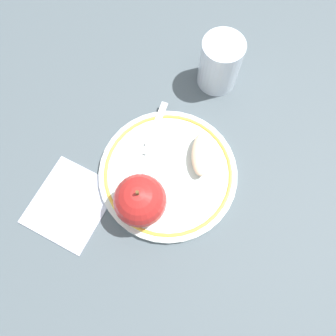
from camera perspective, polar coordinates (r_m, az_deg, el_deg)
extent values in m
plane|color=#455157|center=(0.57, -2.16, -1.83)|extent=(2.00, 2.00, 0.00)
cylinder|color=silver|center=(0.57, 0.00, -0.96)|extent=(0.24, 0.24, 0.01)
torus|color=gold|center=(0.56, 0.00, -0.77)|extent=(0.22, 0.22, 0.01)
sphere|color=#AD211E|center=(0.51, -4.56, -5.80)|extent=(0.08, 0.08, 0.08)
cylinder|color=brown|center=(0.46, -4.99, -4.49)|extent=(0.00, 0.00, 0.01)
ellipsoid|color=beige|center=(0.56, 5.85, 2.43)|extent=(0.06, 0.09, 0.03)
cube|color=silver|center=(0.60, -2.00, 7.72)|extent=(0.02, 0.09, 0.00)
cube|color=silver|center=(0.58, -3.85, 3.19)|extent=(0.01, 0.02, 0.00)
cube|color=silver|center=(0.57, -6.32, 0.26)|extent=(0.00, 0.06, 0.00)
cube|color=silver|center=(0.57, -5.57, 0.00)|extent=(0.00, 0.06, 0.00)
cube|color=silver|center=(0.56, -4.82, -0.25)|extent=(0.00, 0.06, 0.00)
cube|color=silver|center=(0.56, -4.06, -0.51)|extent=(0.00, 0.06, 0.00)
cylinder|color=silver|center=(0.63, 9.02, 17.52)|extent=(0.07, 0.07, 0.10)
cube|color=silver|center=(0.58, -16.74, -5.94)|extent=(0.13, 0.14, 0.01)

